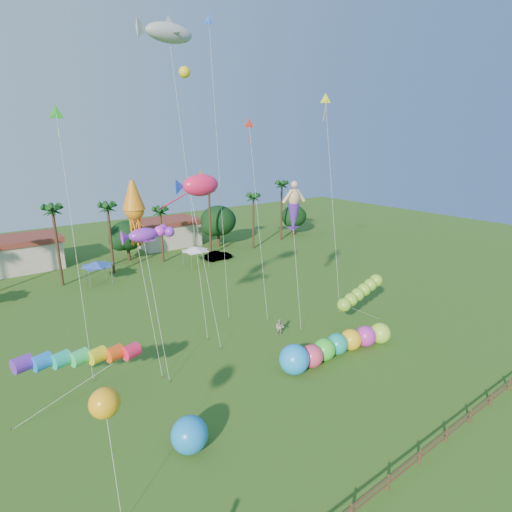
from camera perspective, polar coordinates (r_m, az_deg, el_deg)
ground at (r=30.61m, az=12.05°, el=-20.81°), size 160.00×160.00×0.00m
tree_line at (r=65.22m, az=-15.54°, el=3.20°), size 69.46×8.91×11.00m
buildings_row at (r=69.41m, az=-22.34°, el=1.39°), size 35.00×7.00×4.00m
tent_row at (r=55.71m, az=-21.64°, el=-1.16°), size 31.00×4.00×0.60m
fence at (r=27.65m, az=22.39°, el=-24.86°), size 36.12×0.12×1.00m
car_b at (r=63.53m, az=-5.39°, el=0.06°), size 4.32×1.62×1.41m
spectator_b at (r=39.27m, az=3.42°, el=-10.16°), size 1.01×1.04×1.70m
caterpillar_inflatable at (r=36.10m, az=11.00°, el=-12.62°), size 12.16×3.30×2.47m
blue_ball at (r=26.74m, az=-9.48°, el=-23.87°), size 2.26×2.26×2.26m
rainbow_tube at (r=31.73m, az=-20.97°, el=-13.68°), size 10.34×1.98×3.58m
green_worm at (r=39.74m, az=12.46°, el=-6.84°), size 9.32×2.28×3.76m
orange_ball_kite at (r=21.41m, az=-20.81°, el=-19.05°), size 1.66×2.05×7.00m
merman_kite at (r=39.96m, az=5.40°, el=6.59°), size 2.68×4.26×14.04m
fish_kite at (r=37.08m, az=-7.90°, el=9.98°), size 5.55×5.93×15.45m
shark_kite at (r=40.74m, az=-12.29°, el=28.67°), size 6.20×7.62×28.35m
squid_kite at (r=32.58m, az=-17.01°, el=6.22°), size 1.78×4.38×15.45m
lobster_kite at (r=32.41m, az=-15.78°, el=2.91°), size 4.10×4.88×11.94m
delta_kite_red at (r=41.72m, az=-0.93°, el=17.77°), size 1.31×4.35×20.39m
delta_kite_yellow at (r=44.70m, az=9.94°, el=20.65°), size 1.27×4.79×22.94m
delta_kite_green at (r=34.79m, az=-26.58°, el=17.28°), size 1.47×4.76×20.84m
delta_kite_blue at (r=42.81m, az=-6.65°, el=29.33°), size 1.09×3.49×29.52m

